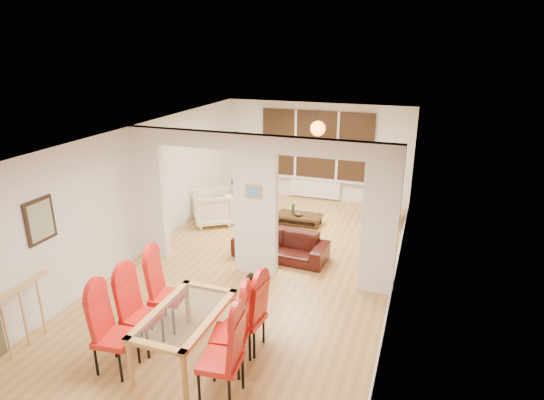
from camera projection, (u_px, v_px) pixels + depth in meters
The scene contains 24 objects.
floor at pixel (257, 271), 8.58m from camera, with size 5.00×9.00×0.01m, color tan.
room_walls at pixel (256, 206), 8.15m from camera, with size 5.00×9.00×2.60m, color silver, non-canonical shape.
divider_wall at pixel (256, 206), 8.15m from camera, with size 5.00×0.18×2.60m, color white.
bay_window_blinds at pixel (316, 145), 12.03m from camera, with size 3.00×0.08×1.80m, color black.
radiator at pixel (315, 188), 12.40m from camera, with size 1.40×0.08×0.50m, color white.
pendant_light at pixel (318, 128), 10.71m from camera, with size 0.36×0.36×0.36m, color orange.
stair_newel at pixel (20, 314), 6.25m from camera, with size 0.40×1.20×1.10m, color tan, non-canonical shape.
wall_poster at pixel (40, 221), 6.68m from camera, with size 0.04×0.52×0.67m, color gray.
pillar_photo at pixel (253, 192), 7.96m from camera, with size 0.30×0.03×0.25m, color #4C8CD8.
dining_table at pixel (186, 335), 6.11m from camera, with size 0.86×1.53×0.72m, color #BA8644, non-canonical shape.
dining_chair_la at pixel (114, 332), 5.82m from camera, with size 0.46×0.46×1.14m, color red, non-canonical shape.
dining_chair_lb at pixel (142, 312), 6.24m from camera, with size 0.45×0.45×1.14m, color red, non-canonical shape.
dining_chair_lc at pixel (167, 292), 6.74m from camera, with size 0.46×0.46×1.16m, color red, non-canonical shape.
dining_chair_ra at pixel (220, 355), 5.36m from camera, with size 0.47×0.47×1.19m, color red, non-canonical shape.
dining_chair_rb at pixel (230, 329), 5.86m from camera, with size 0.47×0.47×1.16m, color red, non-canonical shape.
dining_chair_rc at pixel (246, 313), 6.25m from camera, with size 0.44×0.44×1.11m, color red, non-canonical shape.
sofa at pixel (281, 245), 9.02m from camera, with size 1.86×0.73×0.54m, color black.
armchair at pixel (212, 208), 10.69m from camera, with size 0.87×0.84×0.79m, color #F4E8CE.
person at pixel (241, 190), 10.52m from camera, with size 0.40×0.60×1.66m, color black.
television at pixel (385, 211), 10.78m from camera, with size 0.13×1.02×0.59m, color black.
coffee_table at pixel (299, 219), 10.73m from camera, with size 1.05×0.52×0.24m, color #362112, non-canonical shape.
bottle at pixel (293, 209), 10.65m from camera, with size 0.07×0.07×0.27m, color #143F19.
bowl at pixel (298, 215), 10.61m from camera, with size 0.20×0.20×0.05m, color #362112.
shoes at pixel (253, 279), 8.17m from camera, with size 0.23×0.25×0.09m, color black, non-canonical shape.
Camera 1 is at (2.81, -7.12, 4.09)m, focal length 30.00 mm.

